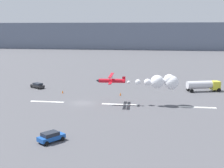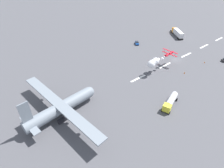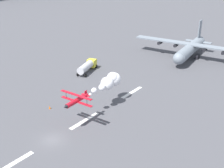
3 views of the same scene
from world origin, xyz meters
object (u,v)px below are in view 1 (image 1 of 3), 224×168
object	(u,v)px
stunt_biplane_red	(160,82)
followme_car_yellow	(51,137)
fuel_tanker_truck	(204,85)
traffic_cone_near	(63,92)
airport_staff_sedan	(37,85)
traffic_cone_far	(120,94)

from	to	relation	value
stunt_biplane_red	followme_car_yellow	world-z (taller)	stunt_biplane_red
fuel_tanker_truck	followme_car_yellow	size ratio (longest dim) A/B	2.16
traffic_cone_near	stunt_biplane_red	bearing A→B (deg)	-19.62
fuel_tanker_truck	traffic_cone_near	size ratio (longest dim) A/B	12.38
followme_car_yellow	traffic_cone_near	xyz separation A→B (m)	(-9.26, 34.72, -0.44)
stunt_biplane_red	airport_staff_sedan	size ratio (longest dim) A/B	3.85
stunt_biplane_red	traffic_cone_near	size ratio (longest dim) A/B	24.28
fuel_tanker_truck	followme_car_yellow	xyz separation A→B (m)	(-27.42, -42.84, -0.93)
stunt_biplane_red	followme_car_yellow	xyz separation A→B (m)	(-15.85, -25.77, -4.46)
airport_staff_sedan	traffic_cone_far	xyz separation A→B (m)	(24.42, -6.03, -0.44)
airport_staff_sedan	traffic_cone_near	xyz separation A→B (m)	(9.14, -5.59, -0.44)
followme_car_yellow	traffic_cone_far	size ratio (longest dim) A/B	5.75
followme_car_yellow	traffic_cone_far	bearing A→B (deg)	80.04
stunt_biplane_red	fuel_tanker_truck	bearing A→B (deg)	55.86
fuel_tanker_truck	airport_staff_sedan	size ratio (longest dim) A/B	1.96
followme_car_yellow	airport_staff_sedan	world-z (taller)	same
airport_staff_sedan	traffic_cone_near	distance (m)	10.73
traffic_cone_near	traffic_cone_far	size ratio (longest dim) A/B	1.00
followme_car_yellow	airport_staff_sedan	distance (m)	44.32
stunt_biplane_red	traffic_cone_near	world-z (taller)	stunt_biplane_red
fuel_tanker_truck	airport_staff_sedan	xyz separation A→B (m)	(-45.82, -2.52, -0.93)
stunt_biplane_red	traffic_cone_near	distance (m)	27.10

